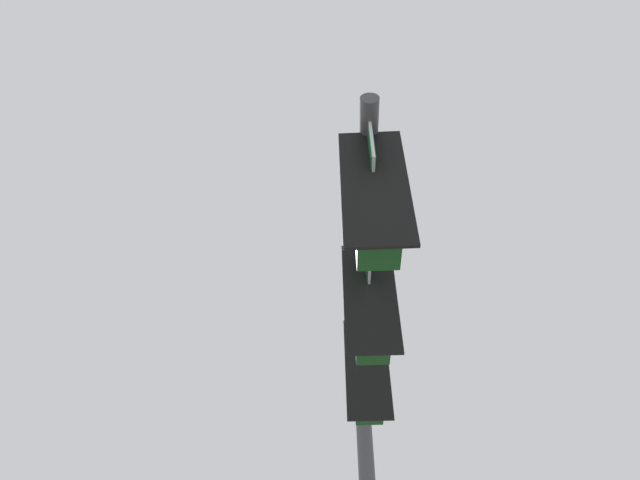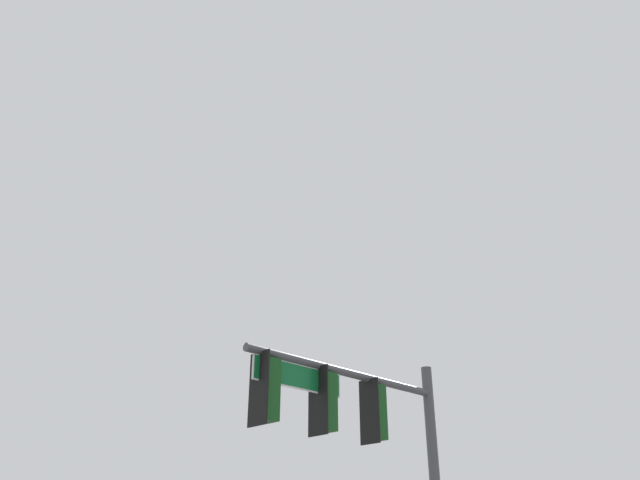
% 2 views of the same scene
% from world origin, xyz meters
% --- Properties ---
extents(signal_pole_near, '(5.25, 1.31, 5.76)m').
position_xyz_m(signal_pole_near, '(-4.75, -6.50, 4.07)').
color(signal_pole_near, '#47474C').
rests_on(signal_pole_near, ground_plane).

